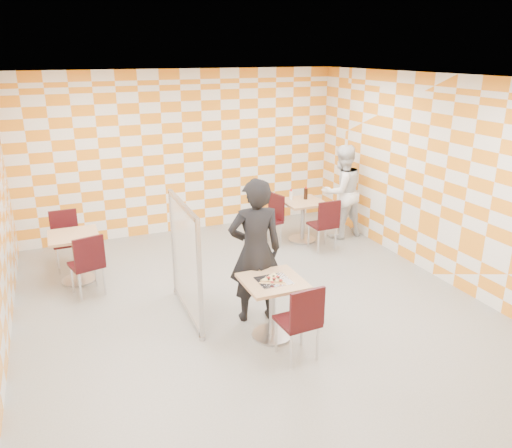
{
  "coord_description": "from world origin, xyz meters",
  "views": [
    {
      "loc": [
        -2.25,
        -5.5,
        3.3
      ],
      "look_at": [
        0.1,
        0.2,
        1.15
      ],
      "focal_mm": 35.0,
      "sensor_mm": 36.0,
      "label": 1
    }
  ],
  "objects_px": {
    "partition": "(185,260)",
    "soda_bottle": "(306,194)",
    "main_table": "(273,298)",
    "second_table": "(303,214)",
    "empty_table": "(75,250)",
    "chair_second_front": "(326,221)",
    "chair_second_side": "(271,216)",
    "man_dark": "(255,251)",
    "chair_empty_far": "(66,235)",
    "chair_empty_near": "(88,261)",
    "chair_main_front": "(302,318)",
    "sport_bottle": "(291,195)",
    "man_white": "(342,192)"
  },
  "relations": [
    {
      "from": "partition",
      "to": "soda_bottle",
      "type": "height_order",
      "value": "partition"
    },
    {
      "from": "main_table",
      "to": "second_table",
      "type": "relative_size",
      "value": 1.0
    },
    {
      "from": "empty_table",
      "to": "chair_second_front",
      "type": "relative_size",
      "value": 0.81
    },
    {
      "from": "second_table",
      "to": "chair_second_side",
      "type": "xyz_separation_m",
      "value": [
        -0.62,
        0.01,
        0.04
      ]
    },
    {
      "from": "man_dark",
      "to": "chair_empty_far",
      "type": "bearing_deg",
      "value": -41.95
    },
    {
      "from": "chair_empty_near",
      "to": "soda_bottle",
      "type": "distance_m",
      "value": 4.0
    },
    {
      "from": "chair_main_front",
      "to": "empty_table",
      "type": "bearing_deg",
      "value": 124.79
    },
    {
      "from": "main_table",
      "to": "chair_empty_far",
      "type": "bearing_deg",
      "value": 124.75
    },
    {
      "from": "chair_empty_far",
      "to": "soda_bottle",
      "type": "relative_size",
      "value": 4.02
    },
    {
      "from": "main_table",
      "to": "empty_table",
      "type": "relative_size",
      "value": 1.0
    },
    {
      "from": "main_table",
      "to": "sport_bottle",
      "type": "relative_size",
      "value": 3.75
    },
    {
      "from": "chair_second_side",
      "to": "sport_bottle",
      "type": "relative_size",
      "value": 4.62
    },
    {
      "from": "empty_table",
      "to": "chair_main_front",
      "type": "distance_m",
      "value": 3.79
    },
    {
      "from": "man_white",
      "to": "sport_bottle",
      "type": "relative_size",
      "value": 8.6
    },
    {
      "from": "chair_second_side",
      "to": "soda_bottle",
      "type": "height_order",
      "value": "soda_bottle"
    },
    {
      "from": "chair_main_front",
      "to": "man_dark",
      "type": "bearing_deg",
      "value": 95.63
    },
    {
      "from": "chair_second_front",
      "to": "chair_main_front",
      "type": "bearing_deg",
      "value": -124.36
    },
    {
      "from": "chair_empty_near",
      "to": "chair_empty_far",
      "type": "bearing_deg",
      "value": 101.04
    },
    {
      "from": "chair_main_front",
      "to": "sport_bottle",
      "type": "distance_m",
      "value": 3.87
    },
    {
      "from": "second_table",
      "to": "empty_table",
      "type": "distance_m",
      "value": 3.93
    },
    {
      "from": "man_dark",
      "to": "chair_empty_near",
      "type": "bearing_deg",
      "value": -27.92
    },
    {
      "from": "second_table",
      "to": "man_dark",
      "type": "height_order",
      "value": "man_dark"
    },
    {
      "from": "second_table",
      "to": "man_dark",
      "type": "relative_size",
      "value": 0.4
    },
    {
      "from": "main_table",
      "to": "chair_main_front",
      "type": "bearing_deg",
      "value": -81.83
    },
    {
      "from": "chair_empty_far",
      "to": "soda_bottle",
      "type": "bearing_deg",
      "value": -4.01
    },
    {
      "from": "chair_second_front",
      "to": "sport_bottle",
      "type": "bearing_deg",
      "value": 110.27
    },
    {
      "from": "second_table",
      "to": "man_white",
      "type": "height_order",
      "value": "man_white"
    },
    {
      "from": "second_table",
      "to": "man_dark",
      "type": "bearing_deg",
      "value": -129.31
    },
    {
      "from": "chair_empty_near",
      "to": "man_white",
      "type": "height_order",
      "value": "man_white"
    },
    {
      "from": "chair_second_front",
      "to": "chair_second_side",
      "type": "distance_m",
      "value": 0.96
    },
    {
      "from": "man_dark",
      "to": "soda_bottle",
      "type": "relative_size",
      "value": 8.13
    },
    {
      "from": "empty_table",
      "to": "sport_bottle",
      "type": "xyz_separation_m",
      "value": [
        3.75,
        0.4,
        0.33
      ]
    },
    {
      "from": "main_table",
      "to": "man_dark",
      "type": "xyz_separation_m",
      "value": [
        -0.02,
        0.49,
        0.43
      ]
    },
    {
      "from": "chair_main_front",
      "to": "chair_empty_far",
      "type": "height_order",
      "value": "same"
    },
    {
      "from": "soda_bottle",
      "to": "man_dark",
      "type": "bearing_deg",
      "value": -129.62
    },
    {
      "from": "chair_second_side",
      "to": "man_white",
      "type": "relative_size",
      "value": 0.54
    },
    {
      "from": "soda_bottle",
      "to": "chair_empty_near",
      "type": "bearing_deg",
      "value": -166.59
    },
    {
      "from": "main_table",
      "to": "man_white",
      "type": "relative_size",
      "value": 0.44
    },
    {
      "from": "chair_empty_far",
      "to": "partition",
      "type": "bearing_deg",
      "value": -58.93
    },
    {
      "from": "main_table",
      "to": "empty_table",
      "type": "height_order",
      "value": "same"
    },
    {
      "from": "chair_main_front",
      "to": "partition",
      "type": "distance_m",
      "value": 1.74
    },
    {
      "from": "second_table",
      "to": "soda_bottle",
      "type": "distance_m",
      "value": 0.37
    },
    {
      "from": "chair_second_front",
      "to": "chair_empty_near",
      "type": "distance_m",
      "value": 3.91
    },
    {
      "from": "chair_second_front",
      "to": "main_table",
      "type": "bearing_deg",
      "value": -132.3
    },
    {
      "from": "chair_second_front",
      "to": "sport_bottle",
      "type": "xyz_separation_m",
      "value": [
        -0.28,
        0.77,
        0.29
      ]
    },
    {
      "from": "main_table",
      "to": "soda_bottle",
      "type": "bearing_deg",
      "value": 55.85
    },
    {
      "from": "main_table",
      "to": "empty_table",
      "type": "xyz_separation_m",
      "value": [
        -2.08,
        2.52,
        0.0
      ]
    },
    {
      "from": "chair_main_front",
      "to": "man_white",
      "type": "distance_m",
      "value": 4.15
    },
    {
      "from": "main_table",
      "to": "chair_second_front",
      "type": "relative_size",
      "value": 0.81
    },
    {
      "from": "empty_table",
      "to": "chair_second_front",
      "type": "xyz_separation_m",
      "value": [
        4.04,
        -0.37,
        0.04
      ]
    }
  ]
}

